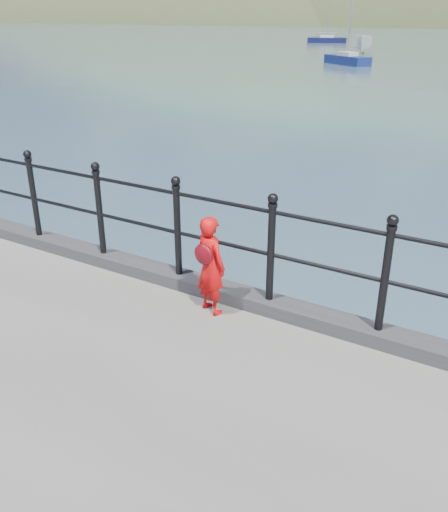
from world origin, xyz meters
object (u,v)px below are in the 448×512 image
Objects in this scene: sailboat_port at (347,60)px; launch_white at (363,44)px; railing at (222,230)px; sailboat_left at (327,40)px; child at (210,265)px.

launch_white is at bearing 136.40° from sailboat_port.
launch_white is 0.73× the size of sailboat_port.
sailboat_left is (-27.02, 73.05, -1.48)m from railing.
child is 0.14× the size of sailboat_left.
child is 57.26m from launch_white.
railing is 56.93m from launch_white.
railing is 16.50× the size of child.
railing is at bearing -61.10° from child.
sailboat_port reaches higher than child.
sailboat_left is (-27.08, 73.38, -1.22)m from child.
railing is 43.20m from sailboat_port.
sailboat_left is at bearing 107.82° from launch_white.
railing is 2.66× the size of sailboat_port.
launch_white is (-15.99, 54.98, -0.59)m from child.
sailboat_port is (3.03, -13.44, -0.62)m from launch_white.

